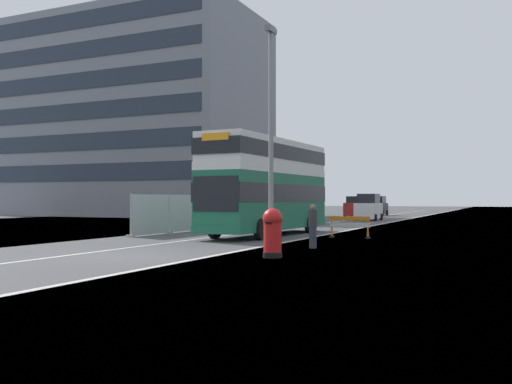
% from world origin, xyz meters
% --- Properties ---
extents(ground, '(140.00, 280.00, 0.10)m').
position_xyz_m(ground, '(0.59, 0.16, -0.05)').
color(ground, '#424244').
extents(double_decker_bus, '(3.07, 10.74, 4.93)m').
position_xyz_m(double_decker_bus, '(-0.02, 11.76, 2.62)').
color(double_decker_bus, '#196042').
rests_on(double_decker_bus, ground).
extents(lamppost_foreground, '(0.29, 0.70, 8.21)m').
position_xyz_m(lamppost_foreground, '(3.55, 3.79, 3.88)').
color(lamppost_foreground, gray).
rests_on(lamppost_foreground, ground).
extents(red_pillar_postbox, '(0.65, 0.65, 1.59)m').
position_xyz_m(red_pillar_postbox, '(4.57, 1.51, 0.87)').
color(red_pillar_postbox, black).
rests_on(red_pillar_postbox, ground).
extents(roadworks_barrier, '(2.00, 0.50, 1.05)m').
position_xyz_m(roadworks_barrier, '(4.42, 11.51, 0.67)').
color(roadworks_barrier, orange).
rests_on(roadworks_barrier, ground).
extents(construction_site_fence, '(0.44, 27.40, 2.18)m').
position_xyz_m(construction_site_fence, '(-5.55, 21.11, 1.05)').
color(construction_site_fence, '#A8AAAD').
rests_on(construction_site_fence, ground).
extents(car_oncoming_near, '(2.10, 4.56, 2.33)m').
position_xyz_m(car_oncoming_near, '(-3.67, 27.29, 1.09)').
color(car_oncoming_near, maroon).
rests_on(car_oncoming_near, ground).
extents(car_receding_mid, '(1.93, 3.86, 2.36)m').
position_xyz_m(car_receding_mid, '(-0.04, 34.53, 1.10)').
color(car_receding_mid, silver).
rests_on(car_receding_mid, ground).
extents(car_receding_far, '(2.08, 3.82, 2.19)m').
position_xyz_m(car_receding_far, '(-3.25, 42.91, 1.04)').
color(car_receding_far, maroon).
rests_on(car_receding_far, ground).
extents(car_far_side, '(2.04, 3.84, 2.25)m').
position_xyz_m(car_far_side, '(-2.70, 49.99, 1.04)').
color(car_far_side, black).
rests_on(car_far_side, ground).
extents(bare_tree_far_verge_near, '(3.30, 3.02, 4.85)m').
position_xyz_m(bare_tree_far_verge_near, '(-11.92, 46.00, 2.33)').
color(bare_tree_far_verge_near, '#4C3D2D').
rests_on(bare_tree_far_verge_near, ground).
extents(pedestrian_at_kerb, '(0.34, 0.34, 1.69)m').
position_xyz_m(pedestrian_at_kerb, '(4.62, 5.37, 0.85)').
color(pedestrian_at_kerb, '#2D3342').
rests_on(pedestrian_at_kerb, ground).
extents(backdrop_office_block, '(29.02, 16.53, 22.75)m').
position_xyz_m(backdrop_office_block, '(-28.96, 39.62, 11.38)').
color(backdrop_office_block, gray).
rests_on(backdrop_office_block, ground).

